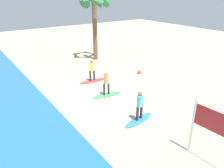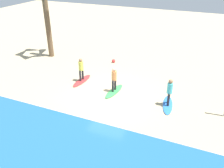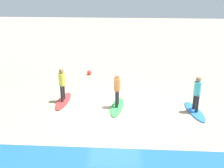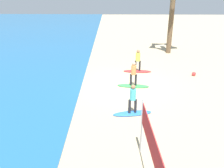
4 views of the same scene
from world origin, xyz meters
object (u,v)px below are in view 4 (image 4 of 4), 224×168
(surfboard_blue, at_px, (132,113))
(surfer_blue, at_px, (133,97))
(surfboard_green, at_px, (133,86))
(surfboard_red, at_px, (137,71))
(surfer_green, at_px, (134,72))
(beach_ball, at_px, (194,74))
(surfer_red, at_px, (138,59))

(surfboard_blue, height_order, surfer_blue, surfer_blue)
(surfboard_green, distance_m, surfboard_red, 2.74)
(surfer_blue, xyz_separation_m, surfboard_red, (6.27, -0.76, -0.99))
(surfer_green, relative_size, beach_ball, 5.51)
(surfer_green, height_order, beach_ball, surfer_green)
(surfboard_blue, distance_m, surfer_blue, 0.99)
(surfboard_green, bearing_deg, surfboard_blue, 91.81)
(beach_ball, bearing_deg, surfboard_blue, 138.85)
(surfer_red, bearing_deg, surfboard_red, 0.00)
(surfboard_green, xyz_separation_m, surfer_red, (2.69, -0.49, 0.99))
(surfer_blue, distance_m, surfboard_green, 3.72)
(surfboard_blue, relative_size, surfboard_green, 1.00)
(surfer_blue, bearing_deg, surfboard_green, -4.30)
(surfboard_green, bearing_deg, surfer_red, -94.27)
(surfer_green, bearing_deg, surfer_red, -10.38)
(surfer_blue, relative_size, surfboard_red, 0.78)
(surfboard_blue, distance_m, surfer_red, 6.39)
(surfboard_green, height_order, surfer_red, surfer_red)
(surfer_blue, relative_size, surfer_red, 1.00)
(surfboard_blue, distance_m, surfboard_green, 3.58)
(surfboard_red, bearing_deg, surfboard_blue, 85.69)
(surfboard_blue, height_order, surfer_green, surfer_green)
(surfboard_blue, relative_size, surfer_red, 1.28)
(surfer_green, bearing_deg, surfboard_blue, 175.70)
(surfer_blue, distance_m, beach_ball, 7.39)
(surfer_green, height_order, surfboard_red, surfer_green)
(surfboard_blue, xyz_separation_m, surfer_green, (3.57, -0.27, 0.99))
(surfboard_green, bearing_deg, surfer_blue, 91.81)
(surfboard_red, relative_size, beach_ball, 7.06)
(surfboard_green, relative_size, surfer_red, 1.28)
(surfer_blue, height_order, surfer_red, same)
(surfboard_green, distance_m, beach_ball, 4.96)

